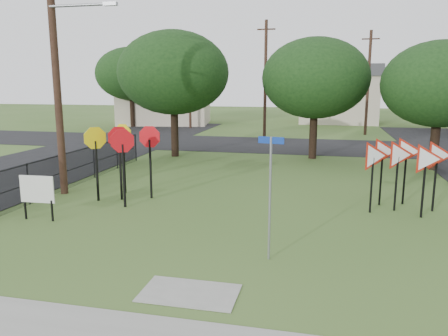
# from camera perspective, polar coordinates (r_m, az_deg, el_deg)

# --- Properties ---
(ground) EXTENTS (140.00, 140.00, 0.00)m
(ground) POSITION_cam_1_polar(r_m,az_deg,el_deg) (11.51, -0.92, -10.77)
(ground) COLOR #365821
(street_left) EXTENTS (8.00, 50.00, 0.02)m
(street_left) POSITION_cam_1_polar(r_m,az_deg,el_deg) (25.41, -22.33, 0.52)
(street_left) COLOR black
(street_left) RESTS_ON ground
(street_far) EXTENTS (60.00, 8.00, 0.02)m
(street_far) POSITION_cam_1_polar(r_m,az_deg,el_deg) (30.79, 7.99, 2.95)
(street_far) COLOR black
(street_far) RESTS_ON ground
(curb_pad) EXTENTS (2.00, 1.20, 0.02)m
(curb_pad) POSITION_cam_1_polar(r_m,az_deg,el_deg) (9.40, -4.54, -15.98)
(curb_pad) COLOR gray
(curb_pad) RESTS_ON ground
(street_name_sign) EXTENTS (0.62, 0.13, 3.04)m
(street_name_sign) POSITION_cam_1_polar(r_m,az_deg,el_deg) (10.53, 6.04, -2.95)
(street_name_sign) COLOR gray
(street_name_sign) RESTS_ON ground
(stop_sign_cluster) EXTENTS (2.52, 2.24, 2.75)m
(stop_sign_cluster) POSITION_cam_1_polar(r_m,az_deg,el_deg) (16.39, -13.14, 2.82)
(stop_sign_cluster) COLOR black
(stop_sign_cluster) RESTS_ON ground
(yield_sign_cluster) EXTENTS (3.10, 1.67, 2.47)m
(yield_sign_cluster) POSITION_cam_1_polar(r_m,az_deg,el_deg) (15.81, 22.40, 1.23)
(yield_sign_cluster) COLOR black
(yield_sign_cluster) RESTS_ON ground
(info_board) EXTENTS (1.15, 0.09, 1.44)m
(info_board) POSITION_cam_1_polar(r_m,az_deg,el_deg) (14.90, -23.23, -2.74)
(info_board) COLOR black
(info_board) RESTS_ON ground
(utility_pole_main) EXTENTS (3.55, 0.33, 10.00)m
(utility_pole_main) POSITION_cam_1_polar(r_m,az_deg,el_deg) (17.84, -21.05, 13.32)
(utility_pole_main) COLOR #3D271C
(utility_pole_main) RESTS_ON ground
(far_pole_a) EXTENTS (1.40, 0.24, 9.00)m
(far_pole_a) POSITION_cam_1_polar(r_m,az_deg,el_deg) (34.68, 5.42, 11.51)
(far_pole_a) COLOR #3D271C
(far_pole_a) RESTS_ON ground
(far_pole_b) EXTENTS (1.40, 0.24, 8.50)m
(far_pole_b) POSITION_cam_1_polar(r_m,az_deg,el_deg) (38.54, 18.31, 10.59)
(far_pole_b) COLOR #3D271C
(far_pole_b) RESTS_ON ground
(far_pole_c) EXTENTS (1.40, 0.24, 9.00)m
(far_pole_c) POSITION_cam_1_polar(r_m,az_deg,el_deg) (42.29, -4.50, 11.43)
(far_pole_c) COLOR #3D271C
(far_pole_c) RESTS_ON ground
(fence_run) EXTENTS (0.05, 11.55, 1.50)m
(fence_run) POSITION_cam_1_polar(r_m,az_deg,el_deg) (19.80, -18.25, 0.31)
(fence_run) COLOR black
(fence_run) RESTS_ON ground
(house_left) EXTENTS (10.58, 8.88, 7.20)m
(house_left) POSITION_cam_1_polar(r_m,az_deg,el_deg) (47.37, -7.72, 10.17)
(house_left) COLOR beige
(house_left) RESTS_ON ground
(house_mid) EXTENTS (8.40, 8.40, 6.20)m
(house_mid) POSITION_cam_1_polar(r_m,az_deg,el_deg) (50.42, 14.70, 9.39)
(house_mid) COLOR beige
(house_mid) RESTS_ON ground
(tree_near_left) EXTENTS (6.40, 6.40, 7.27)m
(tree_near_left) POSITION_cam_1_polar(r_m,az_deg,el_deg) (25.85, -6.62, 12.24)
(tree_near_left) COLOR black
(tree_near_left) RESTS_ON ground
(tree_near_mid) EXTENTS (6.00, 6.00, 6.80)m
(tree_near_mid) POSITION_cam_1_polar(r_m,az_deg,el_deg) (25.39, 11.84, 11.39)
(tree_near_mid) COLOR black
(tree_near_mid) RESTS_ON ground
(tree_near_right) EXTENTS (5.60, 5.60, 6.33)m
(tree_near_right) POSITION_cam_1_polar(r_m,az_deg,el_deg) (24.01, 26.38, 9.78)
(tree_near_right) COLOR black
(tree_near_right) RESTS_ON ground
(tree_far_left) EXTENTS (6.80, 6.80, 7.73)m
(tree_far_left) POSITION_cam_1_polar(r_m,az_deg,el_deg) (44.45, -12.08, 11.94)
(tree_far_left) COLOR black
(tree_far_left) RESTS_ON ground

